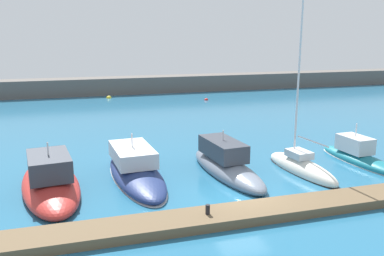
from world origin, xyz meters
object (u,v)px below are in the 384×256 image
object	(u,v)px
motorboat_navy_third	(135,169)
motorboat_teal_sixth	(359,156)
dock_bollard	(208,209)
mooring_buoy_red	(206,100)
motorboat_red_second	(50,182)
mooring_buoy_yellow	(109,98)
sailboat_ivory_fifth	(301,167)
motorboat_slate_fourth	(226,164)

from	to	relation	value
motorboat_navy_third	motorboat_teal_sixth	world-z (taller)	motorboat_teal_sixth
dock_bollard	mooring_buoy_red	bearing A→B (deg)	71.47
motorboat_red_second	mooring_buoy_yellow	size ratio (longest dim) A/B	13.83
motorboat_navy_third	motorboat_red_second	bearing A→B (deg)	97.92
sailboat_ivory_fifth	motorboat_teal_sixth	distance (m)	4.72
motorboat_red_second	motorboat_navy_third	bearing A→B (deg)	-85.13
motorboat_red_second	dock_bollard	size ratio (longest dim) A/B	20.57
mooring_buoy_yellow	mooring_buoy_red	bearing A→B (deg)	-24.05
mooring_buoy_yellow	dock_bollard	world-z (taller)	dock_bollard
mooring_buoy_red	motorboat_slate_fourth	bearing A→B (deg)	-106.23
mooring_buoy_yellow	dock_bollard	bearing A→B (deg)	-88.95
motorboat_slate_fourth	sailboat_ivory_fifth	bearing A→B (deg)	-108.99
motorboat_navy_third	sailboat_ivory_fifth	xyz separation A→B (m)	(9.84, -2.08, -0.12)
sailboat_ivory_fifth	dock_bollard	size ratio (longest dim) A/B	31.73
motorboat_navy_third	dock_bollard	xyz separation A→B (m)	(2.12, -7.02, 0.22)
motorboat_teal_sixth	dock_bollard	bearing A→B (deg)	110.46
motorboat_red_second	motorboat_navy_third	size ratio (longest dim) A/B	0.97
mooring_buoy_red	mooring_buoy_yellow	world-z (taller)	mooring_buoy_yellow
sailboat_ivory_fifth	mooring_buoy_yellow	bearing A→B (deg)	8.27
mooring_buoy_red	mooring_buoy_yellow	bearing A→B (deg)	155.95
sailboat_ivory_fifth	mooring_buoy_red	bearing A→B (deg)	-12.71
motorboat_red_second	motorboat_slate_fourth	bearing A→B (deg)	-96.77
sailboat_ivory_fifth	motorboat_teal_sixth	bearing A→B (deg)	-87.79
motorboat_slate_fourth	mooring_buoy_yellow	xyz separation A→B (m)	(-3.92, 32.29, -0.57)
motorboat_red_second	motorboat_slate_fourth	xyz separation A→B (m)	(10.04, -0.02, 0.04)
dock_bollard	motorboat_teal_sixth	bearing A→B (deg)	24.36
mooring_buoy_yellow	dock_bollard	xyz separation A→B (m)	(0.70, -38.33, 0.66)
motorboat_red_second	mooring_buoy_yellow	distance (m)	32.85
motorboat_red_second	sailboat_ivory_fifth	distance (m)	14.60
motorboat_navy_third	motorboat_teal_sixth	xyz separation A→B (m)	(14.52, -1.41, -0.04)
mooring_buoy_red	dock_bollard	xyz separation A→B (m)	(-11.08, -33.07, 0.66)
sailboat_ivory_fifth	motorboat_navy_third	bearing A→B (deg)	72.19
motorboat_red_second	mooring_buoy_red	bearing A→B (deg)	-40.19
motorboat_slate_fourth	mooring_buoy_red	bearing A→B (deg)	-21.58
motorboat_slate_fourth	motorboat_teal_sixth	distance (m)	9.19
motorboat_teal_sixth	mooring_buoy_yellow	world-z (taller)	motorboat_teal_sixth
motorboat_red_second	motorboat_teal_sixth	size ratio (longest dim) A/B	1.27
motorboat_red_second	sailboat_ivory_fifth	world-z (taller)	sailboat_ivory_fifth
motorboat_red_second	motorboat_teal_sixth	bearing A→B (deg)	-97.98
motorboat_navy_third	motorboat_slate_fourth	world-z (taller)	motorboat_slate_fourth
motorboat_navy_third	sailboat_ivory_fifth	distance (m)	10.06
motorboat_red_second	mooring_buoy_red	world-z (taller)	motorboat_red_second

